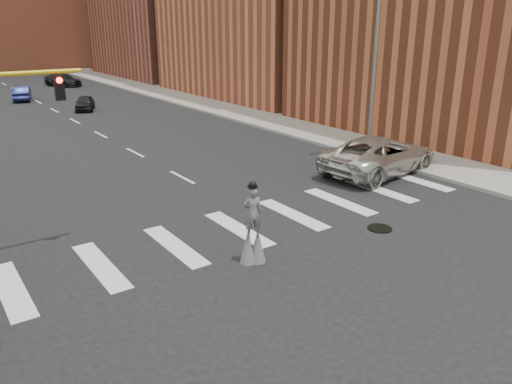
{
  "coord_description": "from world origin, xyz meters",
  "views": [
    {
      "loc": [
        -10.5,
        -13.26,
        7.23
      ],
      "look_at": [
        -1.18,
        0.0,
        1.7
      ],
      "focal_mm": 35.0,
      "sensor_mm": 36.0,
      "label": 1
    }
  ],
  "objects": [
    {
      "name": "streetlight",
      "position": [
        10.9,
        6.0,
        4.9
      ],
      "size": [
        2.05,
        0.2,
        9.0
      ],
      "color": "slate",
      "rests_on": "ground"
    },
    {
      "name": "building_far",
      "position": [
        22.0,
        54.0,
        10.0
      ],
      "size": [
        16.0,
        22.0,
        20.0
      ],
      "primitive_type": "cube",
      "color": "brown",
      "rests_on": "ground"
    },
    {
      "name": "sidewalk_right",
      "position": [
        12.5,
        25.0,
        0.09
      ],
      "size": [
        5.0,
        90.0,
        0.18
      ],
      "primitive_type": "cube",
      "color": "gray",
      "rests_on": "ground"
    },
    {
      "name": "car_mid",
      "position": [
        -1.0,
        39.77,
        0.69
      ],
      "size": [
        2.44,
        4.45,
        1.39
      ],
      "primitive_type": "imported",
      "rotation": [
        0.0,
        0.0,
        2.9
      ],
      "color": "navy",
      "rests_on": "ground"
    },
    {
      "name": "ground_plane",
      "position": [
        0.0,
        0.0,
        0.0
      ],
      "size": [
        160.0,
        160.0,
        0.0
      ],
      "primitive_type": "plane",
      "color": "black",
      "rests_on": "ground"
    },
    {
      "name": "suv_crossing",
      "position": [
        8.5,
        3.0,
        0.94
      ],
      "size": [
        7.1,
        3.94,
        1.88
      ],
      "primitive_type": "imported",
      "rotation": [
        0.0,
        0.0,
        1.7
      ],
      "color": "beige",
      "rests_on": "ground"
    },
    {
      "name": "car_far",
      "position": [
        5.39,
        49.3,
        0.73
      ],
      "size": [
        3.95,
        5.4,
        1.45
      ],
      "primitive_type": "imported",
      "rotation": [
        0.0,
        0.0,
        0.43
      ],
      "color": "black",
      "rests_on": "ground"
    },
    {
      "name": "manhole",
      "position": [
        3.0,
        -2.0,
        0.02
      ],
      "size": [
        0.9,
        0.9,
        0.04
      ],
      "primitive_type": "cylinder",
      "color": "black",
      "rests_on": "ground"
    },
    {
      "name": "stilt_performer",
      "position": [
        -2.36,
        -1.5,
        1.02
      ],
      "size": [
        0.82,
        0.63,
        2.69
      ],
      "rotation": [
        0.0,
        0.0,
        2.78
      ],
      "color": "#362115",
      "rests_on": "ground"
    },
    {
      "name": "car_near",
      "position": [
        2.24,
        30.61,
        0.62
      ],
      "size": [
        2.72,
        3.91,
        1.24
      ],
      "primitive_type": "imported",
      "rotation": [
        0.0,
        0.0,
        -0.39
      ],
      "color": "black",
      "rests_on": "ground"
    },
    {
      "name": "building_backdrop",
      "position": [
        6.0,
        78.0,
        9.0
      ],
      "size": [
        26.0,
        14.0,
        18.0
      ],
      "primitive_type": "cube",
      "color": "#C5603E",
      "rests_on": "ground"
    }
  ]
}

